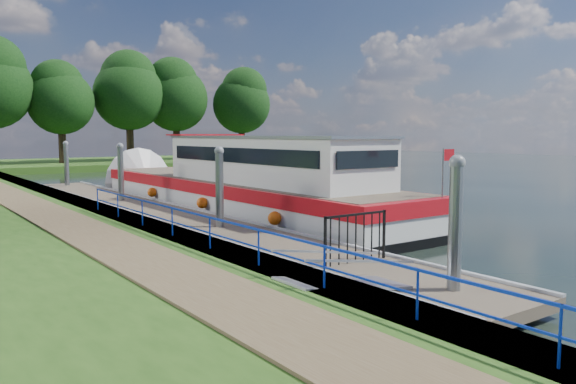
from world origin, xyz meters
TOP-DOWN VIEW (x-y plane):
  - ground at (0.00, 0.00)m, footprint 160.00×160.00m
  - bank_edge at (-2.55, 15.00)m, footprint 1.10×90.00m
  - far_bank at (12.00, 52.00)m, footprint 60.00×18.00m
  - footpath at (-4.40, 8.00)m, footprint 1.60×40.00m
  - blue_fence at (-2.75, 3.00)m, footprint 0.04×18.04m
  - pontoon at (0.00, 13.00)m, footprint 2.50×30.00m
  - mooring_piles at (0.00, 13.00)m, footprint 0.30×27.30m
  - gangway at (-1.85, 0.50)m, footprint 2.58×1.00m
  - gate_panel at (-0.00, 2.20)m, footprint 1.85×0.05m
  - barge at (3.60, 14.00)m, footprint 4.36×21.15m

SIDE VIEW (x-z plane):
  - ground at x=0.00m, z-range 0.00..0.00m
  - pontoon at x=0.00m, z-range -0.10..0.46m
  - far_bank at x=12.00m, z-range 0.00..0.60m
  - bank_edge at x=-2.55m, z-range 0.00..0.78m
  - gangway at x=-1.85m, z-range 0.16..1.09m
  - footpath at x=-4.40m, z-range 0.78..0.83m
  - barge at x=3.60m, z-range -1.30..3.48m
  - gate_panel at x=0.00m, z-range 0.57..1.72m
  - mooring_piles at x=0.00m, z-range -0.50..3.05m
  - blue_fence at x=-2.75m, z-range 0.95..1.67m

